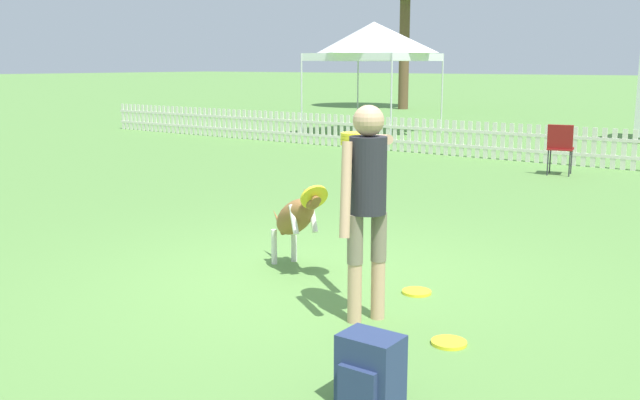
# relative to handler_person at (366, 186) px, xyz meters

# --- Properties ---
(ground_plane) EXTENTS (240.00, 240.00, 0.00)m
(ground_plane) POSITION_rel_handler_person_xyz_m (-0.84, 0.57, -1.04)
(ground_plane) COLOR #5B8C42
(handler_person) EXTENTS (0.79, 1.00, 1.64)m
(handler_person) POSITION_rel_handler_person_xyz_m (0.00, 0.00, 0.00)
(handler_person) COLOR tan
(handler_person) RESTS_ON ground_plane
(leaping_dog) EXTENTS (1.07, 0.71, 0.90)m
(leaping_dog) POSITION_rel_handler_person_xyz_m (-1.19, 0.68, -0.51)
(leaping_dog) COLOR olive
(leaping_dog) RESTS_ON ground_plane
(frisbee_near_handler) EXTENTS (0.25, 0.25, 0.02)m
(frisbee_near_handler) POSITION_rel_handler_person_xyz_m (0.77, -0.11, -1.02)
(frisbee_near_handler) COLOR yellow
(frisbee_near_handler) RESTS_ON ground_plane
(frisbee_midfield) EXTENTS (0.25, 0.25, 0.02)m
(frisbee_midfield) POSITION_rel_handler_person_xyz_m (0.05, 0.76, -1.02)
(frisbee_midfield) COLOR yellow
(frisbee_midfield) RESTS_ON ground_plane
(backpack_on_grass) EXTENTS (0.34, 0.28, 0.43)m
(backpack_on_grass) POSITION_rel_handler_person_xyz_m (0.81, -1.23, -0.82)
(backpack_on_grass) COLOR navy
(backpack_on_grass) RESTS_ON ground_plane
(picket_fence) EXTENTS (27.44, 0.04, 0.75)m
(picket_fence) POSITION_rel_handler_person_xyz_m (-0.84, 9.38, -0.66)
(picket_fence) COLOR silver
(picket_fence) RESTS_ON ground_plane
(folding_chair_center) EXTENTS (0.51, 0.53, 0.90)m
(folding_chair_center) POSITION_rel_handler_person_xyz_m (-1.05, 8.03, -0.49)
(folding_chair_center) COLOR #333338
(folding_chair_center) RESTS_ON ground_plane
(canopy_tent_main) EXTENTS (2.84, 2.84, 3.04)m
(canopy_tent_main) POSITION_rel_handler_person_xyz_m (-7.58, 12.37, 1.48)
(canopy_tent_main) COLOR silver
(canopy_tent_main) RESTS_ON ground_plane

